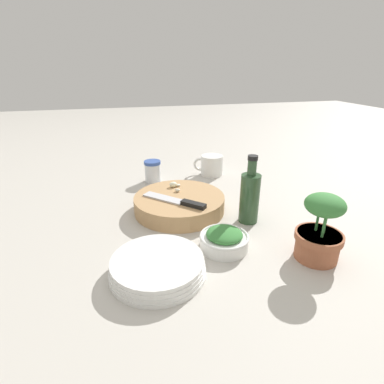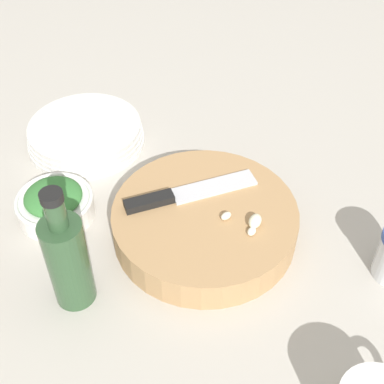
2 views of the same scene
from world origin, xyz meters
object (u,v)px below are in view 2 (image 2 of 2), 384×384
Objects in this scene: garlic_cloves at (249,222)px; cutting_board at (206,222)px; chef_knife at (183,194)px; plate_stack at (86,134)px; herb_bowl at (55,203)px; oil_bottle at (68,259)px.

cutting_board is at bearing 0.67° from garlic_cloves.
chef_knife reaches higher than cutting_board.
plate_stack is (0.36, -0.11, -0.04)m from garlic_cloves.
garlic_cloves is 0.49× the size of herb_bowl.
herb_bowl is at bearing 15.59° from cutting_board.
garlic_cloves is (-0.07, -0.00, 0.03)m from cutting_board.
oil_bottle reaches higher than garlic_cloves.
plate_stack is at bearing -16.96° from garlic_cloves.
cutting_board is 1.67× the size of chef_knife.
oil_bottle is (0.12, 0.18, 0.06)m from cutting_board.
cutting_board is 0.06m from chef_knife.
oil_bottle reaches higher than herb_bowl.
garlic_cloves is 0.30× the size of oil_bottle.
herb_bowl is at bearing 108.69° from plate_stack.
plate_stack is (0.25, -0.10, -0.04)m from chef_knife.
cutting_board is 1.41× the size of oil_bottle.
cutting_board is at bearing -164.41° from herb_bowl.
plate_stack is at bearing -156.81° from chef_knife.
chef_knife is 0.84× the size of oil_bottle.
cutting_board is 2.27× the size of herb_bowl.
cutting_board reaches higher than plate_stack.
garlic_cloves is at bearing -135.27° from oil_bottle.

